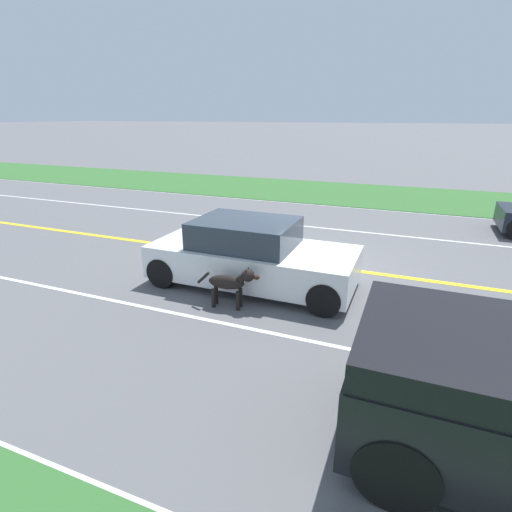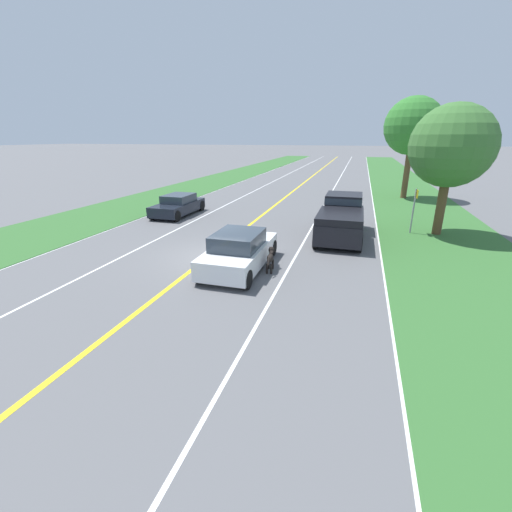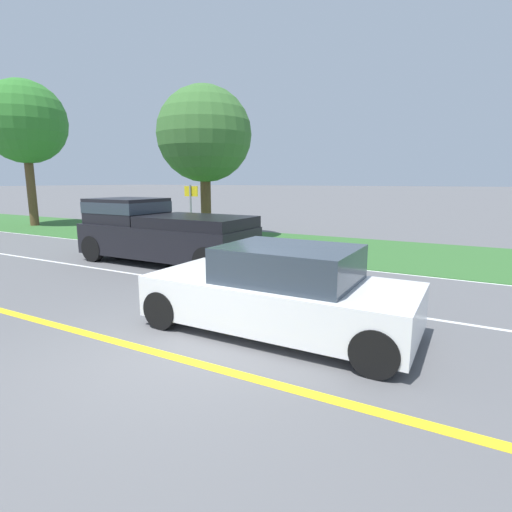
# 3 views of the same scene
# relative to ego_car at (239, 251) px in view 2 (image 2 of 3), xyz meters

# --- Properties ---
(ground_plane) EXTENTS (400.00, 400.00, 0.00)m
(ground_plane) POSITION_rel_ego_car_xyz_m (-1.66, 1.01, -0.67)
(ground_plane) COLOR #5B5B5E
(centre_divider_line) EXTENTS (0.18, 160.00, 0.01)m
(centre_divider_line) POSITION_rel_ego_car_xyz_m (-1.66, 1.01, -0.67)
(centre_divider_line) COLOR yellow
(centre_divider_line) RESTS_ON ground
(lane_edge_line_right) EXTENTS (0.14, 160.00, 0.01)m
(lane_edge_line_right) POSITION_rel_ego_car_xyz_m (5.34, 1.01, -0.67)
(lane_edge_line_right) COLOR white
(lane_edge_line_right) RESTS_ON ground
(lane_edge_line_left) EXTENTS (0.14, 160.00, 0.01)m
(lane_edge_line_left) POSITION_rel_ego_car_xyz_m (-8.66, 1.01, -0.67)
(lane_edge_line_left) COLOR white
(lane_edge_line_left) RESTS_ON ground
(lane_dash_same_dir) EXTENTS (0.10, 160.00, 0.01)m
(lane_dash_same_dir) POSITION_rel_ego_car_xyz_m (1.84, 1.01, -0.67)
(lane_dash_same_dir) COLOR white
(lane_dash_same_dir) RESTS_ON ground
(lane_dash_oncoming) EXTENTS (0.10, 160.00, 0.01)m
(lane_dash_oncoming) POSITION_rel_ego_car_xyz_m (-5.16, 1.01, -0.67)
(lane_dash_oncoming) COLOR white
(lane_dash_oncoming) RESTS_ON ground
(grass_verge_right) EXTENTS (6.00, 160.00, 0.03)m
(grass_verge_right) POSITION_rel_ego_car_xyz_m (8.34, 1.01, -0.66)
(grass_verge_right) COLOR #33662D
(grass_verge_right) RESTS_ON ground
(grass_verge_left) EXTENTS (6.00, 160.00, 0.03)m
(grass_verge_left) POSITION_rel_ego_car_xyz_m (-11.66, 1.01, -0.66)
(grass_verge_left) COLOR #33662D
(grass_verge_left) RESTS_ON ground
(ego_car) EXTENTS (1.93, 4.40, 1.45)m
(ego_car) POSITION_rel_ego_car_xyz_m (0.00, 0.00, 0.00)
(ego_car) COLOR white
(ego_car) RESTS_ON ground
(dog) EXTENTS (0.35, 1.26, 0.85)m
(dog) POSITION_rel_ego_car_xyz_m (1.20, 0.09, -0.15)
(dog) COLOR black
(dog) RESTS_ON ground
(pickup_truck) EXTENTS (2.12, 5.47, 1.93)m
(pickup_truck) POSITION_rel_ego_car_xyz_m (3.44, 5.73, 0.31)
(pickup_truck) COLOR black
(pickup_truck) RESTS_ON ground
(oncoming_car) EXTENTS (1.87, 4.29, 1.29)m
(oncoming_car) POSITION_rel_ego_car_xyz_m (-6.89, 7.86, -0.06)
(oncoming_car) COLOR black
(oncoming_car) RESTS_ON ground
(roadside_tree_right_near) EXTENTS (3.90, 3.90, 6.32)m
(roadside_tree_right_near) POSITION_rel_ego_car_xyz_m (8.19, 7.43, 3.67)
(roadside_tree_right_near) COLOR brown
(roadside_tree_right_near) RESTS_ON ground
(roadside_tree_right_far) EXTENTS (4.35, 4.35, 7.74)m
(roadside_tree_right_far) POSITION_rel_ego_car_xyz_m (7.73, 18.85, 4.86)
(roadside_tree_right_far) COLOR brown
(roadside_tree_right_far) RESTS_ON ground
(street_sign) EXTENTS (0.11, 0.64, 2.32)m
(street_sign) POSITION_rel_ego_car_xyz_m (6.94, 7.25, 0.80)
(street_sign) COLOR gray
(street_sign) RESTS_ON ground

